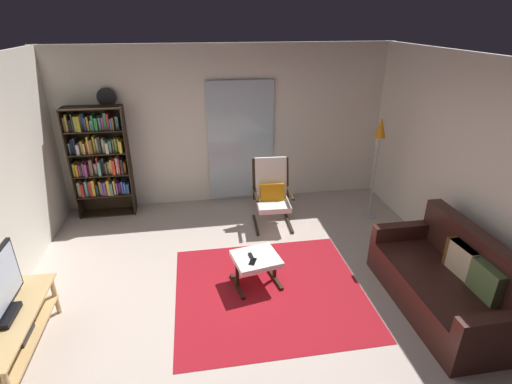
{
  "coord_description": "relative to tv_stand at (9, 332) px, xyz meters",
  "views": [
    {
      "loc": [
        -0.52,
        -3.34,
        2.98
      ],
      "look_at": [
        0.19,
        1.01,
        0.95
      ],
      "focal_mm": 27.06,
      "sensor_mm": 36.0,
      "label": 1
    }
  ],
  "objects": [
    {
      "name": "bookshelf_near_tv",
      "position": [
        0.32,
        2.96,
        0.61
      ],
      "size": [
        0.87,
        0.3,
        1.76
      ],
      "color": "black",
      "rests_on": "ground"
    },
    {
      "name": "ottoman",
      "position": [
        2.43,
        0.73,
        -0.0
      ],
      "size": [
        0.6,
        0.57,
        0.39
      ],
      "color": "white",
      "rests_on": "ground"
    },
    {
      "name": "wall_clock",
      "position": [
        0.54,
        3.15,
        1.53
      ],
      "size": [
        0.29,
        0.03,
        0.29
      ],
      "color": "silver"
    },
    {
      "name": "tv_stand",
      "position": [
        0.0,
        0.0,
        0.0
      ],
      "size": [
        0.52,
        1.28,
        0.49
      ],
      "color": "tan",
      "rests_on": "ground"
    },
    {
      "name": "floor_lamp_by_shelf",
      "position": [
        4.53,
        2.15,
        0.94
      ],
      "size": [
        0.22,
        0.22,
        1.62
      ],
      "color": "#A5A5AD",
      "rests_on": "ground"
    },
    {
      "name": "wall_back",
      "position": [
        2.33,
        3.22,
        0.98
      ],
      "size": [
        5.6,
        0.06,
        2.6
      ],
      "primitive_type": "cube",
      "color": "silver",
      "rests_on": "ground"
    },
    {
      "name": "lounge_armchair",
      "position": [
        2.92,
        2.21,
        0.21
      ],
      "size": [
        0.59,
        0.67,
        1.02
      ],
      "color": "black",
      "rests_on": "ground"
    },
    {
      "name": "tv_remote",
      "position": [
        2.37,
        0.73,
        0.08
      ],
      "size": [
        0.06,
        0.15,
        0.02
      ],
      "primitive_type": "cube",
      "rotation": [
        0.0,
        0.0,
        0.14
      ],
      "color": "black",
      "rests_on": "ottoman"
    },
    {
      "name": "cell_phone",
      "position": [
        2.37,
        0.64,
        0.07
      ],
      "size": [
        0.12,
        0.16,
        0.01
      ],
      "primitive_type": "cube",
      "rotation": [
        0.0,
        0.0,
        -0.4
      ],
      "color": "black",
      "rests_on": "ottoman"
    },
    {
      "name": "glass_door_panel",
      "position": [
        2.57,
        3.15,
        0.73
      ],
      "size": [
        1.1,
        0.01,
        2.0
      ],
      "primitive_type": "cube",
      "color": "silver"
    },
    {
      "name": "leather_sofa",
      "position": [
        4.44,
        -0.0,
        -0.01
      ],
      "size": [
        0.87,
        1.78,
        0.89
      ],
      "color": "#391C16",
      "rests_on": "ground"
    },
    {
      "name": "ground_plane",
      "position": [
        2.33,
        0.32,
        -0.32
      ],
      "size": [
        7.02,
        7.02,
        0.0
      ],
      "primitive_type": "plane",
      "color": "#BFAEA2"
    },
    {
      "name": "wall_right",
      "position": [
        5.03,
        0.32,
        0.98
      ],
      "size": [
        0.06,
        6.0,
        2.6
      ],
      "primitive_type": "cube",
      "color": "silver",
      "rests_on": "ground"
    },
    {
      "name": "area_rug",
      "position": [
        2.56,
        0.57,
        -0.32
      ],
      "size": [
        2.19,
        2.02,
        0.01
      ],
      "primitive_type": "cube",
      "color": "maroon",
      "rests_on": "ground"
    }
  ]
}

